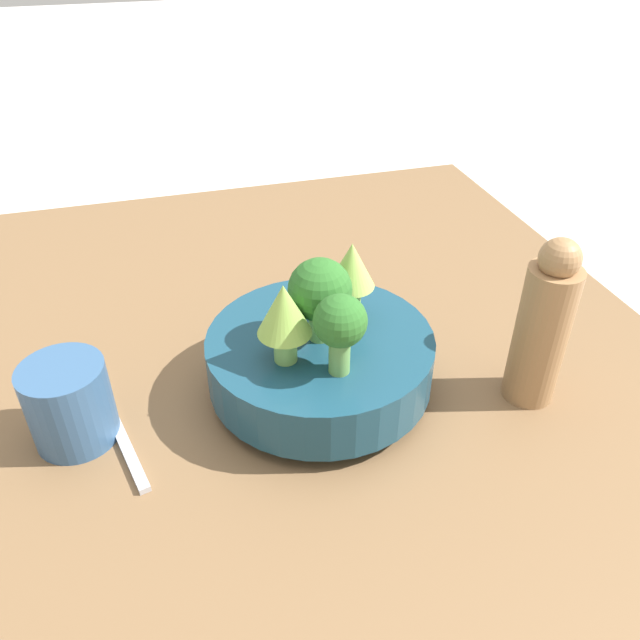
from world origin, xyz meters
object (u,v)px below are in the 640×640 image
Objects in this scene: pepper_mill at (543,327)px; fork at (114,419)px; cup at (70,403)px; bowl at (320,360)px.

fork is at bearing -100.19° from pepper_mill.
pepper_mill reaches higher than fork.
cup is 0.46× the size of pepper_mill.
pepper_mill is at bearing 79.81° from fork.
cup reaches higher than bowl.
bowl is 1.26× the size of pepper_mill.
bowl is 2.74× the size of cup.
cup is at bearing -98.24° from pepper_mill.
bowl is 0.21m from pepper_mill.
pepper_mill is (0.06, 0.43, 0.04)m from cup.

